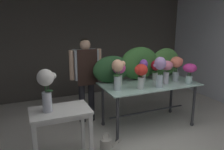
# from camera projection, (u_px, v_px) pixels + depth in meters

# --- Properties ---
(ground_plane) EXTENTS (8.22, 8.22, 0.00)m
(ground_plane) POSITION_uv_depth(u_px,v_px,m) (115.00, 120.00, 4.50)
(ground_plane) COLOR beige
(wall_back) EXTENTS (5.72, 0.12, 2.93)m
(wall_back) POSITION_uv_depth(u_px,v_px,m) (86.00, 39.00, 5.81)
(wall_back) COLOR #4C4742
(wall_back) RESTS_ON ground
(display_table_glass) EXTENTS (1.76, 0.87, 0.84)m
(display_table_glass) POSITION_uv_depth(u_px,v_px,m) (149.00, 90.00, 4.11)
(display_table_glass) COLOR #AED7CB
(display_table_glass) RESTS_ON ground
(side_table_white) EXTENTS (0.80, 0.51, 0.80)m
(side_table_white) POSITION_uv_depth(u_px,v_px,m) (61.00, 117.00, 3.03)
(side_table_white) COLOR white
(side_table_white) RESTS_ON ground
(florist) EXTENTS (0.62, 0.24, 1.63)m
(florist) POSITION_uv_depth(u_px,v_px,m) (86.00, 72.00, 4.23)
(florist) COLOR #232328
(florist) RESTS_ON ground
(foliage_backdrop) EXTENTS (1.85, 0.27, 0.63)m
(foliage_backdrop) POSITION_uv_depth(u_px,v_px,m) (140.00, 65.00, 4.28)
(foliage_backdrop) COLOR #28562D
(foliage_backdrop) RESTS_ON display_table_glass
(vase_scarlet_ranunculus) EXTENTS (0.24, 0.22, 0.43)m
(vase_scarlet_ranunculus) POSITION_uv_depth(u_px,v_px,m) (141.00, 73.00, 3.69)
(vase_scarlet_ranunculus) COLOR silver
(vase_scarlet_ranunculus) RESTS_ON display_table_glass
(vase_peach_snapdragons) EXTENTS (0.22, 0.19, 0.52)m
(vase_peach_snapdragons) POSITION_uv_depth(u_px,v_px,m) (118.00, 72.00, 3.62)
(vase_peach_snapdragons) COLOR silver
(vase_peach_snapdragons) RESTS_ON display_table_glass
(vase_violet_peonies) EXTENTS (0.19, 0.16, 0.43)m
(vase_violet_peonies) POSITION_uv_depth(u_px,v_px,m) (143.00, 69.00, 4.07)
(vase_violet_peonies) COLOR silver
(vase_violet_peonies) RESTS_ON display_table_glass
(vase_magenta_tulips) EXTENTS (0.24, 0.24, 0.37)m
(vase_magenta_tulips) POSITION_uv_depth(u_px,v_px,m) (190.00, 71.00, 4.01)
(vase_magenta_tulips) COLOR silver
(vase_magenta_tulips) RESTS_ON display_table_glass
(vase_rosy_hydrangea) EXTENTS (0.23, 0.22, 0.42)m
(vase_rosy_hydrangea) POSITION_uv_depth(u_px,v_px,m) (166.00, 69.00, 4.00)
(vase_rosy_hydrangea) COLOR silver
(vase_rosy_hydrangea) RESTS_ON display_table_glass
(vase_fuchsia_lilies) EXTENTS (0.24, 0.23, 0.41)m
(vase_fuchsia_lilies) POSITION_uv_depth(u_px,v_px,m) (119.00, 71.00, 3.91)
(vase_fuchsia_lilies) COLOR silver
(vase_fuchsia_lilies) RESTS_ON display_table_glass
(vase_coral_carnations) EXTENTS (0.25, 0.23, 0.46)m
(vase_coral_carnations) POSITION_uv_depth(u_px,v_px,m) (176.00, 65.00, 4.17)
(vase_coral_carnations) COLOR silver
(vase_coral_carnations) RESTS_ON display_table_glass
(vase_crimson_roses) EXTENTS (0.20, 0.18, 0.39)m
(vase_crimson_roses) POSITION_uv_depth(u_px,v_px,m) (156.00, 68.00, 4.24)
(vase_crimson_roses) COLOR silver
(vase_crimson_roses) RESTS_ON display_table_glass
(vase_lilac_stock) EXTENTS (0.23, 0.20, 0.53)m
(vase_lilac_stock) POSITION_uv_depth(u_px,v_px,m) (160.00, 69.00, 3.77)
(vase_lilac_stock) COLOR silver
(vase_lilac_stock) RESTS_ON display_table_glass
(vase_white_roses_tall) EXTENTS (0.25, 0.21, 0.57)m
(vase_white_roses_tall) POSITION_uv_depth(u_px,v_px,m) (46.00, 87.00, 2.86)
(vase_white_roses_tall) COLOR silver
(vase_white_roses_tall) RESTS_ON side_table_white
(watering_can) EXTENTS (0.35, 0.18, 0.34)m
(watering_can) POSITION_uv_depth(u_px,v_px,m) (106.00, 145.00, 3.38)
(watering_can) COLOR #B7B2A8
(watering_can) RESTS_ON ground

